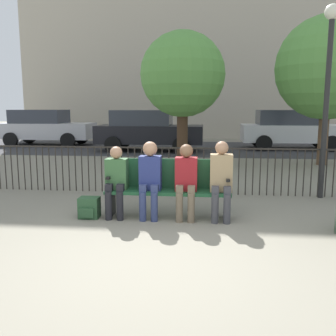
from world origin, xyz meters
The scene contains 15 objects.
ground_plane centered at (0.00, 0.00, 0.00)m, with size 80.00×80.00×0.00m, color gray.
park_bench centered at (0.00, 1.85, 0.50)m, with size 1.97×0.45×0.92m.
seated_person_0 centered at (-0.82, 1.72, 0.63)m, with size 0.34×0.39×1.13m.
seated_person_1 centered at (-0.28, 1.72, 0.69)m, with size 0.34×0.39×1.21m.
seated_person_2 centered at (0.29, 1.72, 0.66)m, with size 0.34×0.39×1.18m.
seated_person_3 centered at (0.83, 1.72, 0.68)m, with size 0.34×0.39×1.23m.
backpack centered at (-1.24, 1.62, 0.16)m, with size 0.31×0.27×0.33m.
fence_railing centered at (-0.02, 3.48, 0.56)m, with size 9.01×0.03×0.95m.
tree_0 centered at (-0.18, 7.76, 2.71)m, with size 2.60×2.60×4.03m.
tree_1 centered at (4.09, 7.77, 2.87)m, with size 3.04×3.04×4.40m.
lamp_post centered at (2.81, 3.40, 2.37)m, with size 0.28×0.28×3.58m.
street_surface centered at (0.00, 12.00, 0.00)m, with size 24.00×6.00×0.01m.
parked_car_0 centered at (-1.76, 10.84, 0.84)m, with size 4.20×1.94×1.62m.
parked_car_1 centered at (4.06, 12.04, 0.84)m, with size 4.20×1.94×1.62m.
parked_car_2 centered at (-6.78, 12.51, 0.84)m, with size 4.20×1.94×1.62m.
Camera 1 is at (0.60, -3.96, 1.74)m, focal length 40.00 mm.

